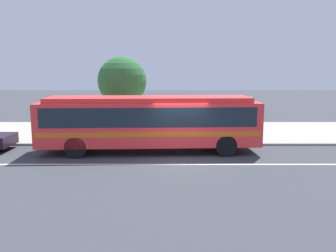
{
  "coord_description": "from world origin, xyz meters",
  "views": [
    {
      "loc": [
        -0.58,
        -15.07,
        3.9
      ],
      "look_at": [
        -0.58,
        1.49,
        1.3
      ],
      "focal_mm": 36.89,
      "sensor_mm": 36.0,
      "label": 1
    }
  ],
  "objects": [
    {
      "name": "pedestrian_waiting_near_sign",
      "position": [
        -4.76,
        4.89,
        1.07
      ],
      "size": [
        0.41,
        0.41,
        1.62
      ],
      "color": "#2C3136",
      "rests_on": "sidewalk_slab"
    },
    {
      "name": "transit_bus",
      "position": [
        -1.48,
        1.61,
        1.58
      ],
      "size": [
        10.62,
        3.02,
        2.71
      ],
      "color": "red",
      "rests_on": "ground_plane"
    },
    {
      "name": "bus_stop_sign",
      "position": [
        3.89,
        3.33,
        1.71
      ],
      "size": [
        0.08,
        0.44,
        2.47
      ],
      "color": "gray",
      "rests_on": "sidewalk_slab"
    },
    {
      "name": "sidewalk_slab",
      "position": [
        0.0,
        6.96,
        0.06
      ],
      "size": [
        60.0,
        8.0,
        0.12
      ],
      "primitive_type": "cube",
      "color": "#A29B90",
      "rests_on": "ground_plane"
    },
    {
      "name": "street_tree_near_stop",
      "position": [
        -3.32,
        5.68,
        3.34
      ],
      "size": [
        2.91,
        2.91,
        4.7
      ],
      "color": "brown",
      "rests_on": "sidewalk_slab"
    },
    {
      "name": "lane_stripe_center",
      "position": [
        0.0,
        -0.8,
        0.0
      ],
      "size": [
        56.0,
        0.16,
        0.01
      ],
      "primitive_type": "cube",
      "color": "silver",
      "rests_on": "ground_plane"
    },
    {
      "name": "ground_plane",
      "position": [
        0.0,
        0.0,
        0.0
      ],
      "size": [
        120.0,
        120.0,
        0.0
      ],
      "primitive_type": "plane",
      "color": "#383B41"
    }
  ]
}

